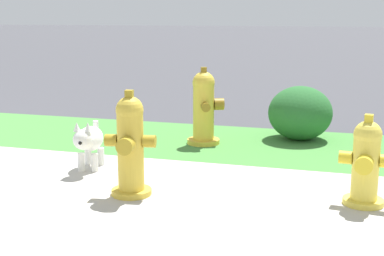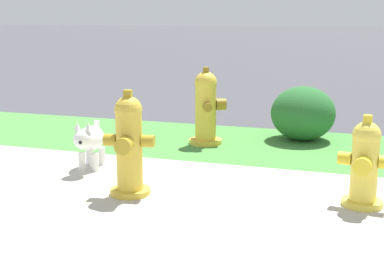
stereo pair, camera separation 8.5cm
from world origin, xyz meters
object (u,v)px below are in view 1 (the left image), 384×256
object	(u,v)px
fire_hydrant_by_grass_verge	(204,107)
shrub_bush_near_lamp	(300,113)
fire_hydrant_across_street	(366,163)
fire_hydrant_near_corner	(130,146)
small_white_dog	(89,141)

from	to	relation	value
fire_hydrant_by_grass_verge	shrub_bush_near_lamp	distance (m)	1.05
fire_hydrant_across_street	fire_hydrant_near_corner	bearing A→B (deg)	15.16
fire_hydrant_near_corner	fire_hydrant_across_street	distance (m)	1.66
fire_hydrant_by_grass_verge	fire_hydrant_near_corner	bearing A→B (deg)	-25.39
fire_hydrant_by_grass_verge	small_white_dog	size ratio (longest dim) A/B	1.63
small_white_dog	fire_hydrant_by_grass_verge	bearing A→B (deg)	140.35
fire_hydrant_near_corner	fire_hydrant_by_grass_verge	world-z (taller)	fire_hydrant_by_grass_verge
fire_hydrant_near_corner	small_white_dog	world-z (taller)	fire_hydrant_near_corner
shrub_bush_near_lamp	fire_hydrant_near_corner	bearing A→B (deg)	-114.85
fire_hydrant_near_corner	fire_hydrant_across_street	xyz separation A→B (m)	(1.64, 0.26, -0.07)
fire_hydrant_near_corner	shrub_bush_near_lamp	world-z (taller)	fire_hydrant_near_corner
fire_hydrant_by_grass_verge	fire_hydrant_across_street	bearing A→B (deg)	24.21
small_white_dog	shrub_bush_near_lamp	size ratio (longest dim) A/B	0.72
fire_hydrant_near_corner	fire_hydrant_by_grass_verge	size ratio (longest dim) A/B	0.99
fire_hydrant_near_corner	small_white_dog	distance (m)	0.79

